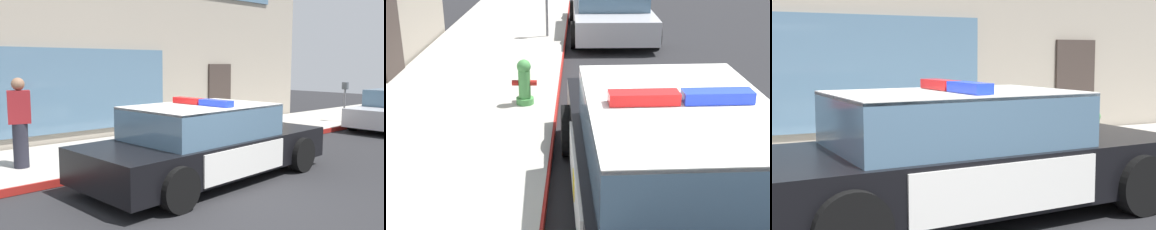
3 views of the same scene
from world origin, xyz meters
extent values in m
cube|color=#B2ADA3|center=(0.00, 3.59, 0.07)|extent=(48.00, 3.08, 0.15)
cube|color=maroon|center=(0.00, 2.04, 0.08)|extent=(28.80, 0.04, 0.14)
cube|color=#382D28|center=(5.68, 5.15, 1.05)|extent=(1.00, 0.08, 2.10)
cube|color=black|center=(1.02, 0.75, 0.50)|extent=(5.08, 2.20, 0.60)
cube|color=silver|center=(2.61, 0.84, 0.67)|extent=(1.80, 1.96, 0.05)
cube|color=silver|center=(-0.72, 0.64, 0.67)|extent=(1.50, 1.95, 0.05)
cube|color=silver|center=(0.86, 1.70, 0.50)|extent=(2.09, 0.16, 0.51)
cube|color=silver|center=(0.98, -0.22, 0.50)|extent=(2.09, 0.16, 0.51)
cube|color=yellow|center=(0.86, 1.72, 0.50)|extent=(0.22, 0.03, 0.26)
cube|color=slate|center=(0.82, 0.73, 1.07)|extent=(2.69, 1.87, 0.60)
cube|color=silver|center=(0.82, 0.73, 1.36)|extent=(2.69, 1.87, 0.04)
cube|color=red|center=(0.80, 1.08, 1.44)|extent=(0.24, 0.66, 0.11)
cube|color=blue|center=(0.84, 0.39, 1.44)|extent=(0.24, 0.66, 0.11)
cylinder|color=black|center=(2.60, 1.79, 0.34)|extent=(0.69, 0.26, 0.68)
cylinder|color=black|center=(2.71, -0.11, 0.34)|extent=(0.69, 0.26, 0.68)
cylinder|color=black|center=(-0.68, 1.60, 0.34)|extent=(0.69, 0.26, 0.68)
cylinder|color=black|center=(-0.57, -0.30, 0.34)|extent=(0.69, 0.26, 0.68)
cylinder|color=#4C994C|center=(4.15, 2.54, 0.20)|extent=(0.28, 0.28, 0.10)
cylinder|color=#4C994C|center=(4.15, 2.54, 0.47)|extent=(0.19, 0.19, 0.45)
sphere|color=#4C994C|center=(4.15, 2.54, 0.77)|extent=(0.22, 0.22, 0.22)
cylinder|color=#B21E19|center=(4.15, 2.54, 0.84)|extent=(0.06, 0.06, 0.05)
cylinder|color=#B21E19|center=(4.15, 2.40, 0.50)|extent=(0.09, 0.10, 0.09)
cylinder|color=#B21E19|center=(4.15, 2.69, 0.50)|extent=(0.09, 0.10, 0.09)
cylinder|color=#B21E19|center=(4.30, 2.54, 0.46)|extent=(0.10, 0.12, 0.12)
camera|label=1|loc=(-4.26, -4.80, 2.12)|focal=39.45mm
camera|label=2|loc=(-3.68, 1.65, 3.03)|focal=48.73mm
camera|label=3|loc=(-1.56, -4.63, 1.77)|focal=50.91mm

